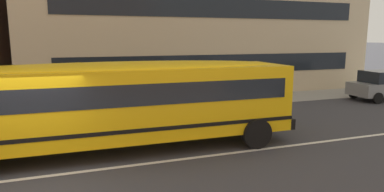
{
  "coord_description": "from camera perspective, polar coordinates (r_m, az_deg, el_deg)",
  "views": [
    {
      "loc": [
        0.99,
        -8.85,
        3.46
      ],
      "look_at": [
        4.39,
        0.71,
        1.7
      ],
      "focal_mm": 31.72,
      "sensor_mm": 36.0,
      "label": 1
    }
  ],
  "objects": [
    {
      "name": "school_bus",
      "position": [
        10.49,
        -12.83,
        -0.47
      ],
      "size": [
        12.28,
        3.0,
        2.74
      ],
      "rotation": [
        0.0,
        0.0,
        3.13
      ],
      "color": "yellow",
      "rests_on": "ground_plane"
    },
    {
      "name": "sidewalk_far",
      "position": [
        17.08,
        -22.5,
        -2.6
      ],
      "size": [
        120.0,
        3.0,
        0.01
      ],
      "primitive_type": "cube",
      "color": "gray",
      "rests_on": "ground_plane"
    },
    {
      "name": "ground_plane",
      "position": [
        9.55,
        -24.69,
        -12.34
      ],
      "size": [
        400.0,
        400.0,
        0.0
      ],
      "primitive_type": "plane",
      "color": "#38383D"
    },
    {
      "name": "lane_centreline",
      "position": [
        9.55,
        -24.7,
        -12.32
      ],
      "size": [
        110.0,
        0.16,
        0.01
      ],
      "primitive_type": "cube",
      "color": "silver",
      "rests_on": "ground_plane"
    }
  ]
}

